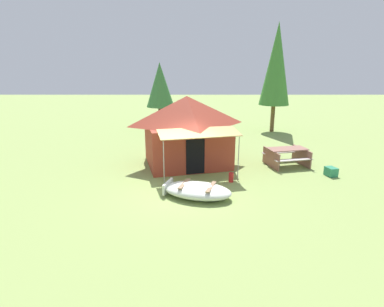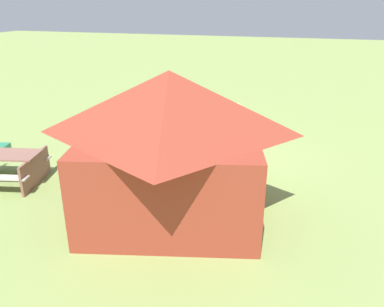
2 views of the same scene
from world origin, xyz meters
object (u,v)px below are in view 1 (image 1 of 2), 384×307
Objects in this scene: fuel_can at (230,177)px; pine_tree_back_left at (275,65)px; beached_rowboat at (196,190)px; canvas_cabin_tent at (186,130)px; picnic_table at (285,155)px; pine_tree_back_right at (159,85)px; cooler_box at (329,171)px.

fuel_can is 11.11m from pine_tree_back_left.
canvas_cabin_tent is (-0.39, 3.65, 1.32)m from beached_rowboat.
fuel_can is at bearing -52.91° from canvas_cabin_tent.
pine_tree_back_left is (5.64, 7.25, 2.80)m from canvas_cabin_tent.
pine_tree_back_right reaches higher than picnic_table.
canvas_cabin_tent reaches higher than cooler_box.
beached_rowboat reaches higher than fuel_can.
cooler_box is (1.38, -1.37, -0.30)m from picnic_table.
canvas_cabin_tent is at bearing 96.15° from beached_rowboat.
beached_rowboat is at bearing -139.28° from picnic_table.
pine_tree_back_left reaches higher than beached_rowboat.
fuel_can is 0.05× the size of pine_tree_back_left.
picnic_table is 0.43× the size of pine_tree_back_right.
beached_rowboat is 5.84× the size of cooler_box.
picnic_table is 3.38m from fuel_can.
cooler_box is 0.10× the size of pine_tree_back_right.
canvas_cabin_tent is at bearing -127.87° from pine_tree_back_left.
fuel_can is 0.08× the size of pine_tree_back_right.
pine_tree_back_right is at bearing 108.70° from fuel_can.
pine_tree_back_right is (-2.01, 8.73, 1.42)m from canvas_cabin_tent.
pine_tree_back_right reaches higher than canvas_cabin_tent.
pine_tree_back_left is (1.26, 7.47, 3.89)m from picnic_table.
canvas_cabin_tent is 9.60m from pine_tree_back_left.
canvas_cabin_tent is 1.06× the size of pine_tree_back_right.
pine_tree_back_left is at bearing 52.13° from canvas_cabin_tent.
beached_rowboat is 5.27m from picnic_table.
beached_rowboat is 0.37× the size of pine_tree_back_left.
cooler_box is at bearing -89.18° from pine_tree_back_left.
beached_rowboat is 7.09× the size of fuel_can.
canvas_cabin_tent is 13.29× the size of fuel_can.
cooler_box is 9.78m from pine_tree_back_left.
picnic_table is at bearing 135.18° from cooler_box.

